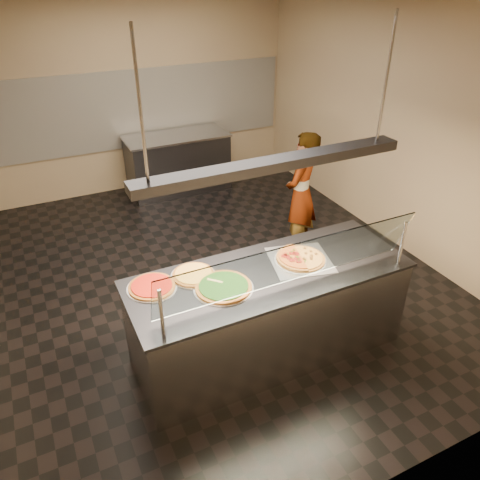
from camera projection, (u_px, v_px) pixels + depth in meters
name	position (u px, v px, depth m)	size (l,w,h in m)	color
ground	(215.00, 274.00, 5.74)	(5.00, 6.00, 0.02)	black
wall_back	(137.00, 95.00, 7.29)	(5.00, 0.02, 3.00)	tan
wall_front	(418.00, 332.00, 2.64)	(5.00, 0.02, 3.00)	tan
wall_right	(394.00, 127.00, 5.91)	(0.02, 6.00, 3.00)	tan
tile_band	(139.00, 109.00, 7.37)	(4.90, 0.02, 1.20)	silver
serving_counter	(268.00, 313.00, 4.38)	(2.55, 0.94, 0.93)	#B7B7BC
sneeze_guard	(292.00, 264.00, 3.73)	(2.31, 0.18, 0.54)	#B7B7BC
perforated_tray	(300.00, 260.00, 4.31)	(0.65, 0.65, 0.01)	silver
half_pizza_pepperoni	(290.00, 260.00, 4.25)	(0.32, 0.49, 0.05)	brown
half_pizza_sausage	(310.00, 255.00, 4.34)	(0.32, 0.49, 0.04)	brown
pizza_spinach	(223.00, 286.00, 3.93)	(0.51, 0.51, 0.03)	silver
pizza_cheese	(193.00, 274.00, 4.09)	(0.40, 0.40, 0.03)	silver
pizza_tomato	(152.00, 286.00, 3.94)	(0.42, 0.42, 0.03)	silver
pizza_spatula	(221.00, 279.00, 4.00)	(0.28, 0.17, 0.02)	#B7B7BC
prep_table	(178.00, 163.00, 7.64)	(1.63, 0.74, 0.93)	#313135
worker	(301.00, 194.00, 5.85)	(0.58, 0.38, 1.59)	#32303B
heat_lamp_housing	(274.00, 164.00, 3.62)	(2.30, 0.18, 0.08)	#313135
lamp_rod_left	(140.00, 109.00, 2.97)	(0.02, 0.02, 1.01)	#B7B7BC
lamp_rod_right	(386.00, 79.00, 3.72)	(0.02, 0.02, 1.01)	#B7B7BC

